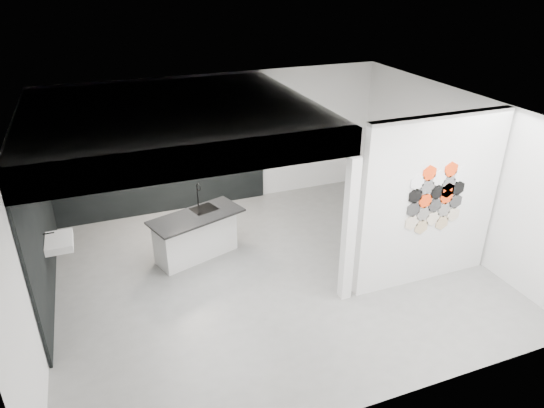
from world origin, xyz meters
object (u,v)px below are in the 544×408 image
Objects in this scene: glass_bowl at (230,143)px; kitchen_island at (196,235)px; stockpot at (105,156)px; glass_vase at (230,142)px; utensil_cup at (115,158)px; bottle_dark at (153,151)px; wall_basin at (59,242)px; partition_panel at (430,203)px; kettle at (205,145)px.

kitchen_island is at bearing -123.17° from glass_bowl.
stockpot reaches higher than glass_vase.
utensil_cup is at bearing 180.00° from glass_bowl.
utensil_cup is (-0.74, 0.00, -0.03)m from bottle_dark.
wall_basin is 4.01m from glass_vase.
utensil_cup is (-1.10, 1.87, 0.93)m from kitchen_island.
partition_panel is 5.32m from bottle_dark.
bottle_dark is at bearing 133.45° from partition_panel.
partition_panel is 3.97m from kitchen_island.
glass_bowl is at bearing 118.23° from partition_panel.
kettle is at bearing 0.00° from stockpot.
glass_vase is at bearing 0.00° from glass_bowl.
kettle is at bearing 0.00° from bottle_dark.
stockpot is 2.50m from glass_vase.
kettle reaches higher than glass_vase.
wall_basin is 3.07× the size of kettle.
glass_vase is (-2.08, 3.87, -0.01)m from partition_panel.
bottle_dark is (1.80, 2.07, 0.55)m from wall_basin.
stockpot reaches higher than kitchen_island.
kitchen_island reaches higher than wall_basin.
glass_vase reaches higher than kitchen_island.
partition_panel reaches higher than glass_vase.
kettle is 1.29× the size of bottle_dark.
utensil_cup is at bearing 62.67° from wall_basin.
glass_vase is (1.23, 1.87, 0.95)m from kitchen_island.
glass_bowl is 1.03× the size of bottle_dark.
bottle_dark is (-3.66, 3.87, -0.00)m from partition_panel.
glass_vase is (3.39, 2.07, 0.54)m from wall_basin.
kitchen_island is 7.33× the size of stockpot.
stockpot is 1.97m from kettle.
partition_panel is 17.86× the size of glass_bowl.
kitchen_island is at bearing 148.91° from partition_panel.
kitchen_island is 11.49× the size of bottle_dark.
utensil_cup is (-1.79, 0.00, -0.04)m from kettle.
stockpot is at bearing 66.70° from wall_basin.
kettle is 0.53m from glass_bowl.
glass_bowl is 1.20× the size of glass_vase.
glass_vase is at bearing 0.00° from bottle_dark.
glass_bowl is at bearing 38.07° from kitchen_island.
glass_bowl is at bearing 0.00° from utensil_cup.
wall_basin is 2.38m from utensil_cup.
glass_bowl is (3.39, 2.07, 0.53)m from wall_basin.
partition_panel is at bearing -61.77° from glass_vase.
partition_panel is at bearing -40.19° from stockpot.
stockpot is at bearing 180.00° from bottle_dark.
glass_vase reaches higher than utensil_cup.
partition_panel is 4.66m from kettle.
partition_panel is at bearing -18.23° from wall_basin.
glass_bowl is 2.32m from utensil_cup.
glass_vase reaches higher than glass_bowl.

